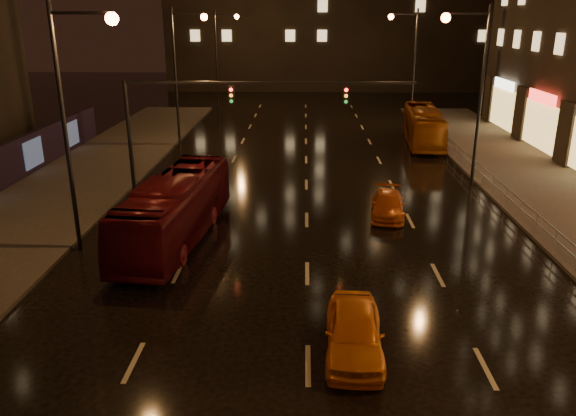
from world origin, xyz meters
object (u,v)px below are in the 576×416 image
at_px(bus_red, 176,208).
at_px(taxi_near, 354,332).
at_px(bus_curb, 423,126).
at_px(taxi_far, 388,205).

bearing_deg(bus_red, taxi_near, -44.89).
bearing_deg(taxi_near, bus_curb, 78.05).
distance_m(bus_red, taxi_near, 11.25).
distance_m(bus_curb, taxi_far, 17.45).
xyz_separation_m(bus_red, taxi_near, (7.09, -8.71, -0.72)).
bearing_deg(taxi_far, bus_red, -153.66).
bearing_deg(bus_curb, bus_red, -120.86).
bearing_deg(taxi_near, bus_red, 132.14).
xyz_separation_m(bus_red, bus_curb, (14.75, 20.04, -0.05)).
bearing_deg(taxi_near, taxi_far, 80.51).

